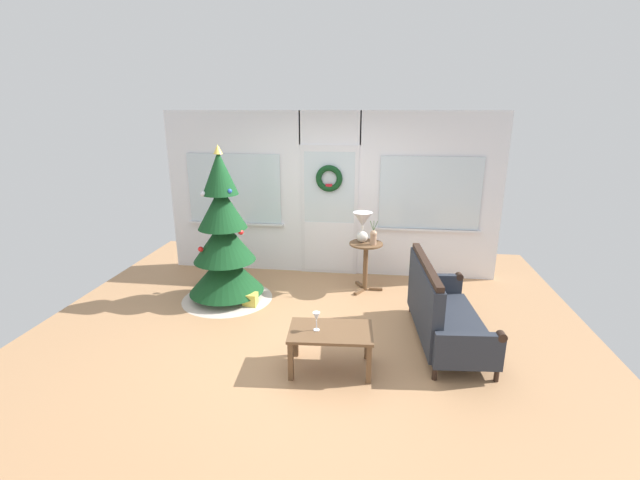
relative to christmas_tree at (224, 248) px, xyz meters
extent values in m
plane|color=#AD7F56|center=(1.31, -0.84, -0.75)|extent=(6.76, 6.76, 0.00)
cube|color=white|center=(-0.22, 1.25, 0.53)|extent=(2.15, 0.08, 2.55)
cube|color=white|center=(2.83, 1.25, 0.53)|extent=(2.15, 0.08, 2.55)
cube|color=white|center=(1.31, 1.25, 1.55)|extent=(0.94, 0.08, 0.50)
cube|color=silver|center=(1.31, 1.21, 0.28)|extent=(0.90, 0.05, 2.05)
cube|color=white|center=(1.31, 1.19, -0.30)|extent=(0.78, 0.02, 0.80)
cube|color=silver|center=(1.31, 1.19, 0.65)|extent=(0.78, 0.01, 1.10)
cube|color=silver|center=(-0.22, 1.20, 0.60)|extent=(1.50, 0.01, 1.10)
cube|color=silver|center=(2.83, 1.20, 0.60)|extent=(1.50, 0.01, 1.10)
cube|color=silver|center=(-0.22, 1.18, 0.03)|extent=(1.59, 0.06, 0.03)
cube|color=silver|center=(2.83, 1.18, 0.03)|extent=(1.59, 0.06, 0.03)
torus|color=#123B1B|center=(1.31, 1.15, 0.80)|extent=(0.41, 0.09, 0.41)
cube|color=red|center=(1.31, 1.14, 0.67)|extent=(0.10, 0.02, 0.10)
cylinder|color=#4C331E|center=(0.00, 0.00, -0.66)|extent=(0.10, 0.10, 0.18)
cone|color=beige|center=(0.00, 0.00, -0.70)|extent=(1.26, 1.26, 0.10)
cone|color=#14421E|center=(0.00, 0.00, -0.35)|extent=(1.03, 1.03, 0.57)
cone|color=#14421E|center=(0.00, 0.00, 0.11)|extent=(0.84, 0.84, 0.57)
cone|color=#14421E|center=(0.00, 0.00, 0.57)|extent=(0.66, 0.66, 0.57)
cone|color=#14421E|center=(0.00, 0.00, 1.03)|extent=(0.47, 0.47, 0.57)
cone|color=#E0BC4C|center=(0.00, 0.00, 1.33)|extent=(0.12, 0.12, 0.12)
sphere|color=red|center=(-0.26, -0.19, 0.03)|extent=(0.07, 0.07, 0.07)
sphere|color=gold|center=(-0.01, 0.35, 0.20)|extent=(0.07, 0.07, 0.07)
sphere|color=silver|center=(-0.18, -0.15, 0.77)|extent=(0.07, 0.07, 0.07)
sphere|color=#264CB2|center=(0.17, -0.12, 0.81)|extent=(0.06, 0.06, 0.06)
sphere|color=red|center=(0.28, -0.11, 0.27)|extent=(0.07, 0.07, 0.07)
cylinder|color=black|center=(3.27, -1.54, -0.68)|extent=(0.05, 0.05, 0.14)
cylinder|color=black|center=(3.14, -0.03, -0.68)|extent=(0.05, 0.05, 0.14)
cylinder|color=black|center=(2.67, -1.59, -0.68)|extent=(0.05, 0.05, 0.14)
cylinder|color=black|center=(2.54, -0.08, -0.68)|extent=(0.05, 0.05, 0.14)
cube|color=#282D38|center=(2.91, -0.81, -0.54)|extent=(0.84, 1.51, 0.14)
cube|color=#282D38|center=(2.61, -0.84, -0.16)|extent=(0.24, 1.46, 0.62)
cube|color=black|center=(2.61, -0.84, 0.18)|extent=(0.20, 1.43, 0.06)
cube|color=#282D38|center=(2.97, -1.58, -0.42)|extent=(0.67, 0.15, 0.38)
cylinder|color=black|center=(3.26, -1.56, -0.25)|extent=(0.10, 0.10, 0.09)
cube|color=#282D38|center=(2.84, -0.04, -0.42)|extent=(0.67, 0.15, 0.38)
cylinder|color=black|center=(3.13, -0.02, -0.25)|extent=(0.10, 0.10, 0.09)
cylinder|color=brown|center=(1.91, 0.56, -0.04)|extent=(0.48, 0.48, 0.02)
cylinder|color=brown|center=(1.91, 0.56, -0.40)|extent=(0.07, 0.07, 0.70)
cube|color=brown|center=(2.07, 0.56, -0.73)|extent=(0.20, 0.05, 0.04)
cube|color=brown|center=(1.83, 0.70, -0.73)|extent=(0.14, 0.20, 0.04)
cube|color=brown|center=(1.83, 0.42, -0.73)|extent=(0.14, 0.20, 0.04)
sphere|color=silver|center=(1.85, 0.60, 0.06)|extent=(0.16, 0.16, 0.16)
cylinder|color=silver|center=(1.85, 0.60, 0.19)|extent=(0.02, 0.02, 0.06)
cone|color=silver|center=(1.85, 0.60, 0.32)|extent=(0.28, 0.28, 0.20)
cylinder|color=tan|center=(2.01, 0.50, 0.06)|extent=(0.09, 0.09, 0.16)
sphere|color=tan|center=(2.01, 0.50, 0.14)|extent=(0.10, 0.10, 0.10)
cylinder|color=#4C7042|center=(1.99, 0.50, 0.24)|extent=(0.07, 0.01, 0.17)
cylinder|color=#4C7042|center=(2.01, 0.50, 0.24)|extent=(0.01, 0.01, 0.18)
cylinder|color=#4C7042|center=(2.03, 0.50, 0.24)|extent=(0.07, 0.01, 0.17)
cube|color=brown|center=(1.63, -1.54, -0.32)|extent=(0.87, 0.57, 0.03)
cube|color=brown|center=(1.27, -1.78, -0.54)|extent=(0.05, 0.05, 0.41)
cube|color=brown|center=(2.02, -1.73, -0.54)|extent=(0.05, 0.05, 0.41)
cube|color=brown|center=(1.24, -1.34, -0.54)|extent=(0.05, 0.05, 0.41)
cube|color=brown|center=(1.99, -1.29, -0.54)|extent=(0.05, 0.05, 0.41)
cylinder|color=silver|center=(1.49, -1.55, -0.31)|extent=(0.06, 0.06, 0.01)
cylinder|color=silver|center=(1.49, -1.55, -0.25)|extent=(0.01, 0.01, 0.10)
cone|color=silver|center=(1.49, -1.55, -0.16)|extent=(0.08, 0.08, 0.09)
cube|color=#D8C64C|center=(0.39, -0.20, -0.66)|extent=(0.18, 0.16, 0.18)
camera|label=1|loc=(2.04, -5.44, 1.82)|focal=24.47mm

